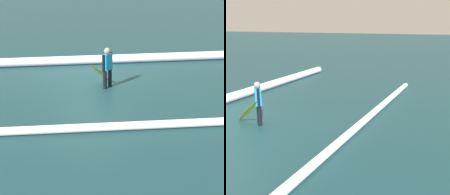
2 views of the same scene
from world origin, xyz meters
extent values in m
plane|color=#153940|center=(0.00, 0.00, 0.00)|extent=(163.18, 163.18, 0.00)
cylinder|color=black|center=(-0.49, 1.03, 0.34)|extent=(0.14, 0.14, 0.68)
cylinder|color=black|center=(-0.70, 0.84, 0.34)|extent=(0.14, 0.14, 0.68)
cube|color=#198CD8|center=(-0.60, 0.94, 0.97)|extent=(0.39, 0.38, 0.58)
sphere|color=gray|center=(-0.60, 0.94, 1.36)|extent=(0.22, 0.22, 0.22)
cylinder|color=black|center=(-0.44, 1.08, 0.97)|extent=(0.09, 0.09, 0.62)
cylinder|color=black|center=(-0.76, 0.79, 0.97)|extent=(0.09, 0.10, 0.62)
ellipsoid|color=yellow|center=(-0.35, 0.67, 0.50)|extent=(0.88, 1.48, 1.03)
ellipsoid|color=red|center=(-0.35, 0.67, 0.50)|extent=(0.62, 1.14, 0.83)
cylinder|color=white|center=(-0.18, 4.14, 0.12)|extent=(16.47, 0.73, 0.23)
camera|label=1|loc=(0.56, 11.49, 4.15)|focal=49.79mm
camera|label=2|loc=(6.86, 7.09, 3.36)|focal=46.26mm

